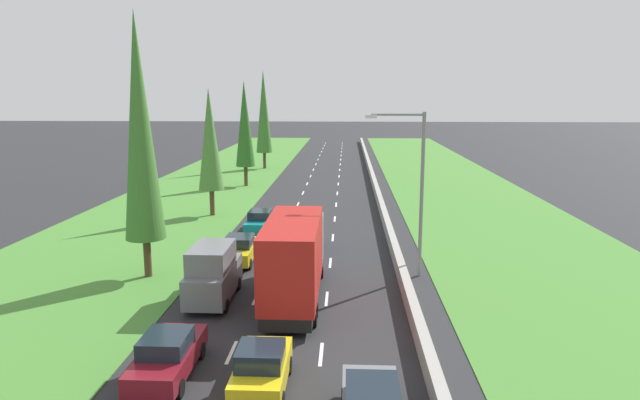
# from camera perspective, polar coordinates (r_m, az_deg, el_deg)

# --- Properties ---
(ground_plane) EXTENTS (300.00, 300.00, 0.00)m
(ground_plane) POSITION_cam_1_polar(r_m,az_deg,el_deg) (60.10, 0.15, 1.19)
(ground_plane) COLOR #28282B
(ground_plane) RESTS_ON ground
(grass_verge_left) EXTENTS (14.00, 140.00, 0.04)m
(grass_verge_left) POSITION_cam_1_polar(r_m,az_deg,el_deg) (61.96, -11.62, 1.28)
(grass_verge_left) COLOR #478433
(grass_verge_left) RESTS_ON ground
(grass_verge_right) EXTENTS (14.00, 140.00, 0.04)m
(grass_verge_right) POSITION_cam_1_polar(r_m,az_deg,el_deg) (61.16, 13.71, 1.07)
(grass_verge_right) COLOR #478433
(grass_verge_right) RESTS_ON ground
(median_barrier) EXTENTS (0.44, 120.00, 0.85)m
(median_barrier) POSITION_cam_1_polar(r_m,az_deg,el_deg) (60.05, 5.59, 1.54)
(median_barrier) COLOR #9E9B93
(median_barrier) RESTS_ON ground
(lane_markings) EXTENTS (3.64, 116.00, 0.01)m
(lane_markings) POSITION_cam_1_polar(r_m,az_deg,el_deg) (60.10, 0.15, 1.20)
(lane_markings) COLOR white
(lane_markings) RESTS_ON ground
(maroon_sedan_left_lane) EXTENTS (1.82, 4.50, 1.64)m
(maroon_sedan_left_lane) POSITION_cam_1_polar(r_m,az_deg,el_deg) (21.32, -15.20, -14.95)
(maroon_sedan_left_lane) COLOR maroon
(maroon_sedan_left_lane) RESTS_ON ground
(grey_van_left_lane) EXTENTS (1.96, 4.90, 2.82)m
(grey_van_left_lane) POSITION_cam_1_polar(r_m,az_deg,el_deg) (27.82, -10.80, -7.31)
(grey_van_left_lane) COLOR slate
(grey_van_left_lane) RESTS_ON ground
(yellow_sedan_left_lane) EXTENTS (1.82, 4.50, 1.64)m
(yellow_sedan_left_lane) POSITION_cam_1_polar(r_m,az_deg,el_deg) (33.96, -8.15, -4.96)
(yellow_sedan_left_lane) COLOR yellow
(yellow_sedan_left_lane) RESTS_ON ground
(yellow_hatchback_centre_lane) EXTENTS (1.74, 3.90, 1.72)m
(yellow_hatchback_centre_lane) POSITION_cam_1_polar(r_m,az_deg,el_deg) (19.80, -5.93, -16.62)
(yellow_hatchback_centre_lane) COLOR yellow
(yellow_hatchback_centre_lane) RESTS_ON ground
(teal_sedan_left_lane) EXTENTS (1.82, 4.50, 1.64)m
(teal_sedan_left_lane) POSITION_cam_1_polar(r_m,az_deg,el_deg) (41.11, -6.06, -2.16)
(teal_sedan_left_lane) COLOR teal
(teal_sedan_left_lane) RESTS_ON ground
(red_box_truck_centre_lane) EXTENTS (2.46, 9.40, 4.18)m
(red_box_truck_centre_lane) POSITION_cam_1_polar(r_m,az_deg,el_deg) (27.16, -2.59, -5.85)
(red_box_truck_centre_lane) COLOR black
(red_box_truck_centre_lane) RESTS_ON ground
(blue_hatchback_centre_lane) EXTENTS (1.74, 3.90, 1.72)m
(blue_hatchback_centre_lane) POSITION_cam_1_polar(r_m,az_deg,el_deg) (36.22, -1.59, -3.82)
(blue_hatchback_centre_lane) COLOR #1E47B7
(blue_hatchback_centre_lane) RESTS_ON ground
(poplar_tree_second) EXTENTS (2.16, 2.16, 14.23)m
(poplar_tree_second) POSITION_cam_1_polar(r_m,az_deg,el_deg) (31.18, -17.81, 6.98)
(poplar_tree_second) COLOR #4C3823
(poplar_tree_second) RESTS_ON ground
(poplar_tree_third) EXTENTS (2.06, 2.06, 10.44)m
(poplar_tree_third) POSITION_cam_1_polar(r_m,az_deg,el_deg) (46.62, -11.11, 6.01)
(poplar_tree_third) COLOR #4C3823
(poplar_tree_third) RESTS_ON ground
(poplar_tree_fourth) EXTENTS (2.08, 2.08, 11.35)m
(poplar_tree_fourth) POSITION_cam_1_polar(r_m,az_deg,el_deg) (61.46, -7.65, 7.62)
(poplar_tree_fourth) COLOR #4C3823
(poplar_tree_fourth) RESTS_ON ground
(poplar_tree_fifth) EXTENTS (2.13, 2.13, 13.09)m
(poplar_tree_fifth) POSITION_cam_1_polar(r_m,az_deg,el_deg) (76.03, -5.74, 8.89)
(poplar_tree_fifth) COLOR #4C3823
(poplar_tree_fifth) RESTS_ON ground
(street_light_mast) EXTENTS (3.20, 0.28, 9.00)m
(street_light_mast) POSITION_cam_1_polar(r_m,az_deg,el_deg) (30.65, 9.68, 1.76)
(street_light_mast) COLOR gray
(street_light_mast) RESTS_ON ground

